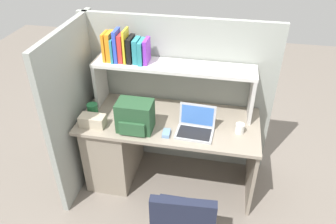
{
  "coord_description": "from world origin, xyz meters",
  "views": [
    {
      "loc": [
        0.45,
        -2.35,
        2.42
      ],
      "look_at": [
        0.0,
        -0.05,
        0.85
      ],
      "focal_mm": 34.92,
      "sensor_mm": 36.0,
      "label": 1
    }
  ],
  "objects_px": {
    "paper_cup": "(240,128)",
    "computer_mouse": "(166,133)",
    "laptop": "(196,127)",
    "snack_canister": "(93,110)",
    "tissue_box": "(93,121)",
    "backpack": "(135,117)"
  },
  "relations": [
    {
      "from": "paper_cup",
      "to": "computer_mouse",
      "type": "bearing_deg",
      "value": -165.9
    },
    {
      "from": "laptop",
      "to": "computer_mouse",
      "type": "distance_m",
      "value": 0.25
    },
    {
      "from": "paper_cup",
      "to": "snack_canister",
      "type": "height_order",
      "value": "snack_canister"
    },
    {
      "from": "laptop",
      "to": "tissue_box",
      "type": "bearing_deg",
      "value": -174.45
    },
    {
      "from": "laptop",
      "to": "tissue_box",
      "type": "relative_size",
      "value": 1.46
    },
    {
      "from": "computer_mouse",
      "to": "tissue_box",
      "type": "bearing_deg",
      "value": 177.44
    },
    {
      "from": "laptop",
      "to": "backpack",
      "type": "relative_size",
      "value": 1.07
    },
    {
      "from": "snack_canister",
      "to": "computer_mouse",
      "type": "bearing_deg",
      "value": -12.84
    },
    {
      "from": "laptop",
      "to": "snack_canister",
      "type": "height_order",
      "value": "laptop"
    },
    {
      "from": "tissue_box",
      "to": "snack_canister",
      "type": "bearing_deg",
      "value": 111.25
    },
    {
      "from": "backpack",
      "to": "snack_canister",
      "type": "height_order",
      "value": "backpack"
    },
    {
      "from": "backpack",
      "to": "snack_canister",
      "type": "relative_size",
      "value": 2.63
    },
    {
      "from": "backpack",
      "to": "tissue_box",
      "type": "height_order",
      "value": "backpack"
    },
    {
      "from": "backpack",
      "to": "computer_mouse",
      "type": "distance_m",
      "value": 0.3
    },
    {
      "from": "computer_mouse",
      "to": "tissue_box",
      "type": "height_order",
      "value": "tissue_box"
    },
    {
      "from": "tissue_box",
      "to": "snack_canister",
      "type": "xyz_separation_m",
      "value": [
        -0.06,
        0.16,
        0.01
      ]
    },
    {
      "from": "computer_mouse",
      "to": "tissue_box",
      "type": "xyz_separation_m",
      "value": [
        -0.65,
        0.01,
        0.03
      ]
    },
    {
      "from": "laptop",
      "to": "paper_cup",
      "type": "relative_size",
      "value": 3.77
    },
    {
      "from": "snack_canister",
      "to": "laptop",
      "type": "bearing_deg",
      "value": -4.19
    },
    {
      "from": "computer_mouse",
      "to": "snack_canister",
      "type": "distance_m",
      "value": 0.74
    },
    {
      "from": "computer_mouse",
      "to": "paper_cup",
      "type": "relative_size",
      "value": 1.22
    },
    {
      "from": "backpack",
      "to": "snack_canister",
      "type": "xyz_separation_m",
      "value": [
        -0.44,
        0.13,
        -0.07
      ]
    }
  ]
}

